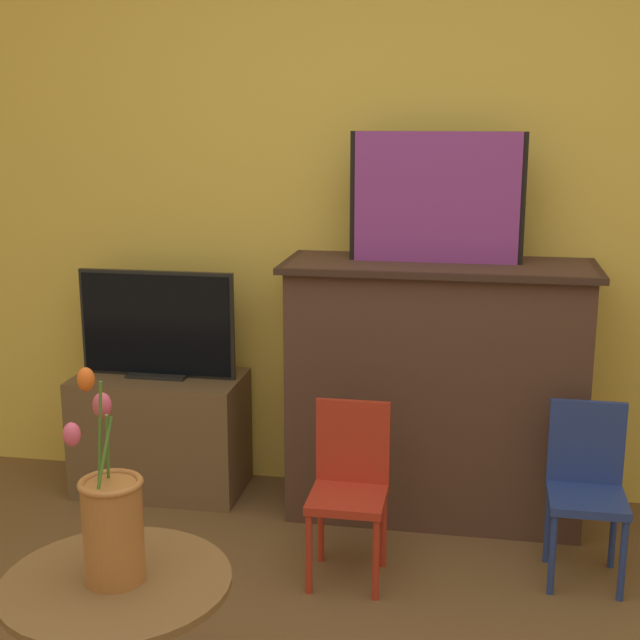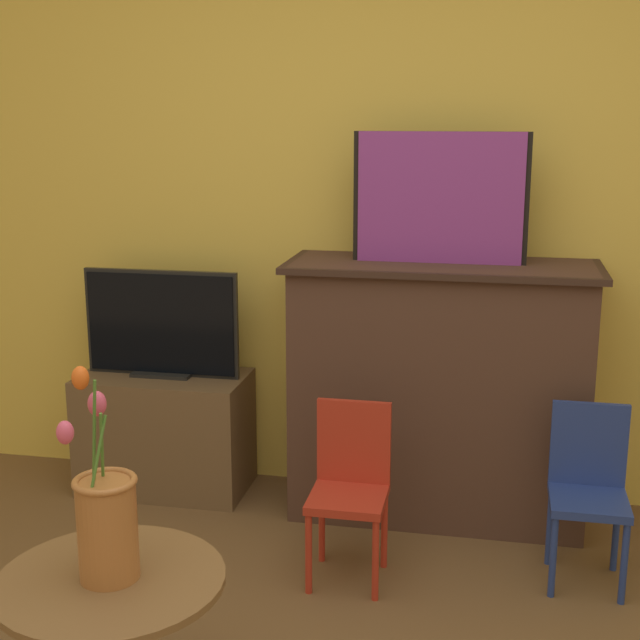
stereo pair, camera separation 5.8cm
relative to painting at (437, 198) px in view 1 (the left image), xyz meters
name	(u,v)px [view 1 (the left image)]	position (x,y,z in m)	size (l,w,h in m)	color
wall_back	(395,182)	(-0.19, 0.25, 0.04)	(8.00, 0.06, 2.70)	#EAC651
fireplace_mantel	(436,387)	(0.02, -0.01, -0.77)	(1.23, 0.48, 1.06)	#4C3328
painting	(437,198)	(0.00, 0.00, 0.00)	(0.68, 0.03, 0.51)	black
tv_stand	(161,433)	(-1.17, 0.00, -1.05)	(0.72, 0.39, 0.52)	brown
tv_monitor	(157,326)	(-1.17, 0.01, -0.57)	(0.68, 0.12, 0.46)	black
chair_red	(350,481)	(-0.25, -0.58, -0.95)	(0.27, 0.27, 0.63)	#B22D1E
chair_blue	(586,481)	(0.58, -0.44, -0.95)	(0.27, 0.27, 0.63)	navy
side_table	(120,640)	(-0.69, -1.61, -0.99)	(0.58, 0.58, 0.50)	brown
vase_tulips	(112,522)	(-0.69, -1.61, -0.66)	(0.16, 0.22, 0.55)	#AD6B38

